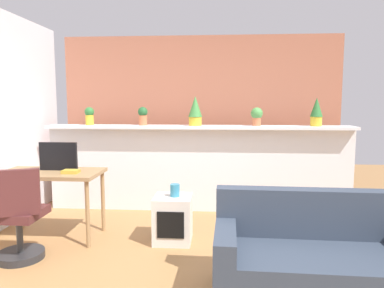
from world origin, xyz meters
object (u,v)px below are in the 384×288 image
vase_on_shelf (175,190)px  office_chair (18,222)px  book_on_desk (71,172)px  side_cube_shelf (173,219)px  potted_plant_4 (316,111)px  potted_plant_2 (195,110)px  couch (317,263)px  potted_plant_0 (89,115)px  potted_plant_1 (143,115)px  desk (51,179)px  potted_plant_3 (257,115)px  tv_monitor (58,156)px

vase_on_shelf → office_chair: bearing=-156.9°
book_on_desk → side_cube_shelf: bearing=2.9°
potted_plant_4 → vase_on_shelf: potted_plant_4 is taller
office_chair → potted_plant_2: bearing=47.8°
potted_plant_2 → office_chair: 2.54m
office_chair → couch: office_chair is taller
book_on_desk → potted_plant_0: bearing=100.1°
potted_plant_1 → couch: size_ratio=0.16×
desk → office_chair: bearing=-93.2°
potted_plant_1 → book_on_desk: potted_plant_1 is taller
potted_plant_1 → office_chair: size_ratio=0.28×
potted_plant_2 → potted_plant_4: bearing=0.7°
potted_plant_3 → tv_monitor: (-2.30, -1.06, -0.42)m
side_cube_shelf → office_chair: bearing=-156.7°
potted_plant_1 → office_chair: 2.16m
potted_plant_2 → side_cube_shelf: potted_plant_2 is taller
potted_plant_2 → potted_plant_4: (1.61, 0.02, -0.01)m
potted_plant_1 → desk: bearing=-125.4°
vase_on_shelf → side_cube_shelf: bearing=-171.3°
desk → book_on_desk: bearing=-16.4°
potted_plant_2 → potted_plant_1: bearing=177.8°
potted_plant_2 → desk: size_ratio=0.37×
potted_plant_1 → potted_plant_2: size_ratio=0.63×
desk → tv_monitor: (0.06, 0.08, 0.24)m
potted_plant_0 → couch: bearing=-40.9°
potted_plant_3 → vase_on_shelf: 1.70m
potted_plant_4 → tv_monitor: bearing=-161.3°
potted_plant_2 → book_on_desk: potted_plant_2 is taller
potted_plant_3 → book_on_desk: (-2.09, -1.22, -0.56)m
desk → book_on_desk: book_on_desk is taller
potted_plant_2 → vase_on_shelf: 1.40m
potted_plant_3 → potted_plant_4: size_ratio=0.66×
potted_plant_3 → potted_plant_4: potted_plant_4 is taller
tv_monitor → side_cube_shelf: (1.30, -0.10, -0.66)m
vase_on_shelf → potted_plant_3: bearing=50.0°
potted_plant_0 → office_chair: bearing=-92.7°
side_cube_shelf → couch: couch is taller
side_cube_shelf → vase_on_shelf: size_ratio=3.70×
potted_plant_1 → book_on_desk: bearing=-114.0°
couch → vase_on_shelf: bearing=138.9°
potted_plant_0 → tv_monitor: (0.01, -1.05, -0.42)m
potted_plant_4 → potted_plant_2: bearing=-179.3°
side_cube_shelf → vase_on_shelf: (0.02, 0.00, 0.32)m
potted_plant_0 → desk: (-0.05, -1.13, -0.66)m
potted_plant_4 → couch: potted_plant_4 is taller
potted_plant_3 → vase_on_shelf: size_ratio=1.84×
side_cube_shelf → tv_monitor: bearing=175.5°
office_chair → book_on_desk: bearing=61.2°
potted_plant_0 → desk: 1.31m
side_cube_shelf → desk: bearing=179.0°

